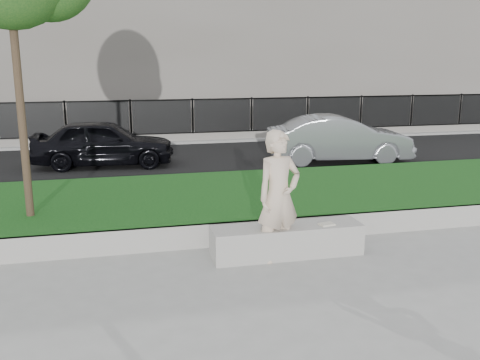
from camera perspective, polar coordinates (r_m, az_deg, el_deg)
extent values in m
plane|color=gray|center=(7.92, -3.73, -9.79)|extent=(90.00, 90.00, 0.00)
cube|color=black|center=(10.67, -6.46, -2.66)|extent=(34.00, 4.00, 0.40)
cube|color=#98968E|center=(8.81, -4.89, -6.03)|extent=(34.00, 0.08, 0.40)
cube|color=black|center=(16.05, -8.84, 1.90)|extent=(34.00, 7.00, 0.04)
cube|color=gray|center=(20.47, -9.88, 4.36)|extent=(34.00, 3.00, 0.12)
cube|color=slate|center=(19.45, -9.71, 4.46)|extent=(32.00, 0.30, 0.24)
cube|color=black|center=(19.37, -9.78, 6.31)|extent=(32.00, 0.04, 1.50)
cube|color=black|center=(19.30, -9.86, 8.37)|extent=(32.00, 0.05, 0.05)
cube|color=black|center=(19.43, -9.72, 4.84)|extent=(32.00, 0.05, 0.05)
cube|color=#69625C|center=(27.30, -11.28, 16.83)|extent=(34.00, 10.00, 10.00)
cube|color=#98968E|center=(8.51, 5.01, -6.42)|extent=(2.39, 0.60, 0.49)
imported|color=beige|center=(8.09, 4.15, -1.76)|extent=(0.84, 0.67, 2.02)
cube|color=beige|center=(8.53, 9.23, -4.67)|extent=(0.25, 0.20, 0.03)
cylinder|color=#38281C|center=(9.55, -22.84, 12.67)|extent=(0.13, 0.13, 5.55)
imported|color=black|center=(15.57, -14.37, 3.88)|extent=(4.02, 1.88, 1.33)
imported|color=gray|center=(15.94, 10.54, 4.33)|extent=(4.29, 1.99, 1.36)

